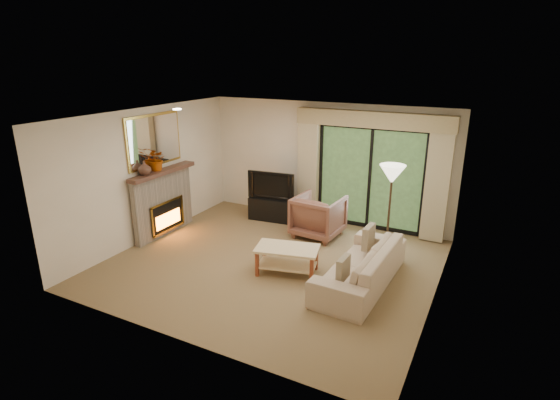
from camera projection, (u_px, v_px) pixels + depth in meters
The scene contains 22 objects.
floor at pixel (272, 263), 7.79m from camera, with size 5.50×5.50×0.00m, color olive.
ceiling at pixel (271, 116), 6.97m from camera, with size 5.50×5.50×0.00m, color white.
wall_back at pixel (326, 163), 9.49m from camera, with size 5.00×5.00×0.00m, color beige.
wall_front at pixel (174, 249), 5.27m from camera, with size 5.00×5.00×0.00m, color beige.
wall_left at pixel (149, 174), 8.58m from camera, with size 5.00×5.00×0.00m, color beige.
wall_right at pixel (442, 221), 6.18m from camera, with size 5.00×5.00×0.00m, color beige.
fireplace at pixel (163, 202), 8.89m from camera, with size 0.24×1.70×1.37m, color gray, non-canonical shape.
mirror at pixel (154, 140), 8.53m from camera, with size 0.07×1.45×1.02m, color gold, non-canonical shape.
sliding_door at pixel (370, 178), 9.07m from camera, with size 2.26×0.10×2.16m, color black, non-canonical shape.
curtain_left at pixel (309, 167), 9.54m from camera, with size 0.45×0.18×2.35m, color tan.
curtain_right at pixel (437, 183), 8.36m from camera, with size 0.45×0.18×2.35m, color tan.
cornice at pixel (373, 120), 8.61m from camera, with size 3.20×0.24×0.32m, color tan.
media_console at pixel (273, 208), 9.81m from camera, with size 1.01×0.46×0.51m, color black.
tv at pixel (273, 185), 9.63m from camera, with size 1.07×0.14×0.62m, color black.
armchair at pixel (318, 216), 8.86m from camera, with size 0.91×0.94×0.85m, color brown.
sofa at pixel (361, 265), 7.00m from camera, with size 2.25×0.88×0.66m, color tan.
pillow_near at pixel (343, 268), 6.42m from camera, with size 0.09×0.36×0.36m, color brown.
pillow_far at pixel (369, 237), 7.51m from camera, with size 0.11×0.40×0.40m, color brown.
coffee_table at pixel (287, 260), 7.38m from camera, with size 1.05×0.58×0.47m, color beige, non-canonical shape.
floor_lamp at pixel (389, 211), 7.87m from camera, with size 0.46×0.46×1.71m, color white, non-canonical shape.
vase at pixel (144, 168), 8.25m from camera, with size 0.25×0.25×0.26m, color #4B2E23.
branches at pixel (157, 159), 8.51m from camera, with size 0.41×0.36×0.46m, color #953B05.
Camera 1 is at (3.35, -6.19, 3.53)m, focal length 28.00 mm.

